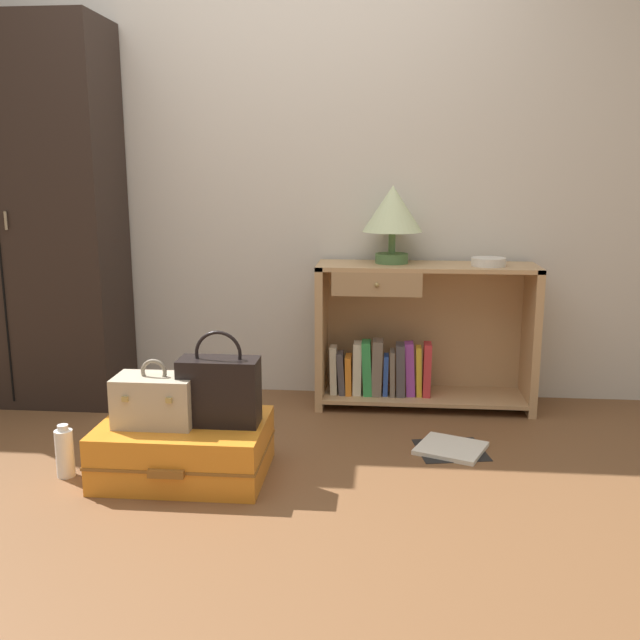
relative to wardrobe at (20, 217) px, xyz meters
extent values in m
plane|color=brown|center=(1.34, -1.20, -0.99)|extent=(9.00, 9.00, 0.00)
cube|color=beige|center=(1.34, 0.30, 0.31)|extent=(6.40, 0.10, 2.60)
cube|color=black|center=(0.00, 0.00, 0.00)|extent=(1.01, 0.45, 1.98)
cylinder|color=gray|center=(0.05, -0.24, 0.00)|extent=(0.01, 0.01, 0.09)
cube|color=tan|center=(1.59, 0.05, -0.61)|extent=(0.04, 0.33, 0.76)
cube|color=tan|center=(2.67, 0.05, -0.61)|extent=(0.04, 0.33, 0.76)
cube|color=tan|center=(2.13, 0.05, -0.24)|extent=(1.13, 0.33, 0.02)
cube|color=tan|center=(2.13, 0.05, -0.93)|extent=(1.05, 0.33, 0.02)
cube|color=tan|center=(2.13, 0.21, -0.61)|extent=(1.05, 0.01, 0.74)
cube|color=#A68259|center=(1.88, -0.11, -0.31)|extent=(0.45, 0.02, 0.12)
sphere|color=#9E844C|center=(1.88, -0.12, -0.31)|extent=(0.02, 0.02, 0.02)
cube|color=beige|center=(1.66, 0.02, -0.80)|extent=(0.04, 0.10, 0.26)
cube|color=#4C474C|center=(1.70, 0.02, -0.81)|extent=(0.05, 0.11, 0.22)
cube|color=orange|center=(1.74, 0.02, -0.82)|extent=(0.04, 0.12, 0.21)
cube|color=beige|center=(1.78, 0.02, -0.78)|extent=(0.05, 0.10, 0.28)
cube|color=green|center=(1.83, 0.02, -0.78)|extent=(0.06, 0.12, 0.29)
cube|color=#726659|center=(1.89, 0.02, -0.78)|extent=(0.06, 0.12, 0.30)
cube|color=#2D51B2|center=(1.93, 0.02, -0.82)|extent=(0.03, 0.10, 0.22)
cube|color=#726659|center=(1.97, 0.02, -0.80)|extent=(0.03, 0.13, 0.24)
cube|color=#4C474C|center=(2.01, 0.02, -0.78)|extent=(0.05, 0.12, 0.28)
cube|color=purple|center=(2.06, 0.02, -0.78)|extent=(0.06, 0.09, 0.29)
cube|color=gold|center=(2.10, 0.02, -0.79)|extent=(0.04, 0.08, 0.27)
cube|color=red|center=(2.15, 0.02, -0.78)|extent=(0.04, 0.11, 0.28)
cylinder|color=#4C7542|center=(1.95, 0.09, -0.21)|extent=(0.17, 0.17, 0.05)
cylinder|color=#4C7542|center=(1.95, 0.09, -0.12)|extent=(0.04, 0.04, 0.11)
cone|color=beige|center=(1.95, 0.09, 0.05)|extent=(0.31, 0.31, 0.23)
cylinder|color=silver|center=(2.44, 0.03, -0.21)|extent=(0.17, 0.17, 0.04)
cube|color=orange|center=(1.11, -0.92, -0.87)|extent=(0.67, 0.48, 0.23)
cube|color=brown|center=(1.11, -0.92, -0.87)|extent=(0.68, 0.49, 0.01)
cube|color=brown|center=(1.11, -1.17, -0.87)|extent=(0.14, 0.02, 0.03)
cube|color=#B7A88E|center=(1.01, -0.96, -0.66)|extent=(0.32, 0.18, 0.20)
torus|color=gray|center=(1.01, -0.96, -0.54)|extent=(0.11, 0.02, 0.11)
cube|color=tan|center=(0.92, -1.06, -0.62)|extent=(0.02, 0.01, 0.02)
cube|color=tan|center=(1.10, -1.06, -0.62)|extent=(0.02, 0.01, 0.02)
cube|color=black|center=(1.26, -0.93, -0.62)|extent=(0.32, 0.14, 0.27)
torus|color=black|center=(1.26, -0.93, -0.47)|extent=(0.19, 0.01, 0.19)
cylinder|color=white|center=(0.63, -0.98, -0.89)|extent=(0.07, 0.07, 0.20)
cylinder|color=silver|center=(0.63, -0.98, -0.78)|extent=(0.04, 0.04, 0.02)
cube|color=white|center=(2.23, -0.56, -0.98)|extent=(0.36, 0.35, 0.02)
cube|color=black|center=(2.23, -0.56, -0.99)|extent=(0.34, 0.33, 0.01)
camera|label=1|loc=(1.92, -3.60, 0.25)|focal=39.85mm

